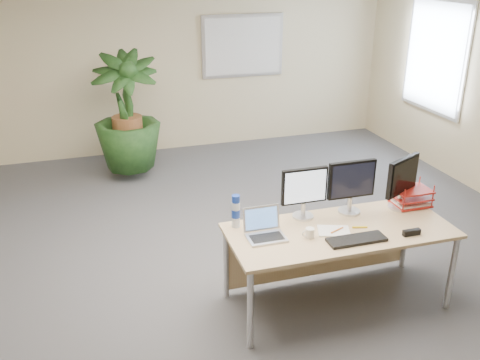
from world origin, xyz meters
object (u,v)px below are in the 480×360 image
object	(u,v)px
monitor_left	(304,190)
laptop	(264,229)
desk	(333,239)
monitor_right	(351,183)
floor_plant	(127,125)

from	to	relation	value
monitor_left	laptop	size ratio (longest dim) A/B	1.45
desk	monitor_right	size ratio (longest dim) A/B	3.94
desk	floor_plant	distance (m)	3.63
desk	monitor_left	xyz separation A→B (m)	(-0.21, 0.19, 0.41)
desk	monitor_left	bearing A→B (deg)	137.17
monitor_left	laptop	distance (m)	0.53
desk	floor_plant	size ratio (longest dim) A/B	1.27
floor_plant	laptop	world-z (taller)	floor_plant
monitor_right	laptop	xyz separation A→B (m)	(-0.87, -0.17, -0.22)
floor_plant	monitor_left	xyz separation A→B (m)	(1.15, -3.16, 0.24)
desk	floor_plant	world-z (taller)	floor_plant
laptop	monitor_left	bearing A→B (deg)	25.64
laptop	floor_plant	bearing A→B (deg)	101.99
monitor_left	monitor_right	distance (m)	0.43
monitor_right	laptop	bearing A→B (deg)	-168.61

